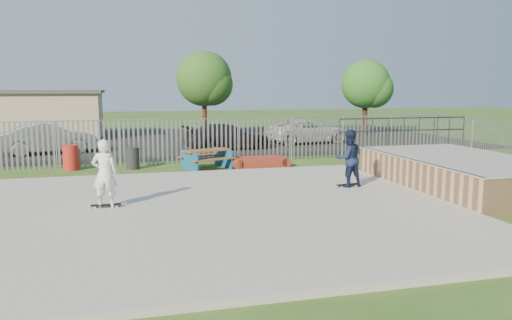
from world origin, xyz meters
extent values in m
plane|color=#2E4F1B|center=(0.00, 0.00, 0.00)|extent=(120.00, 120.00, 0.00)
cube|color=#9C9C97|center=(0.00, 0.00, 0.07)|extent=(15.00, 12.00, 0.15)
cube|color=tan|center=(9.50, 1.00, 0.53)|extent=(4.00, 7.00, 1.05)
cube|color=#9E9E99|center=(9.50, 1.00, 1.07)|extent=(4.05, 7.05, 0.04)
cylinder|color=#383A3F|center=(7.52, 1.00, 1.08)|extent=(0.06, 7.00, 0.06)
cube|color=brown|center=(1.90, 7.39, 0.78)|extent=(2.05, 1.33, 0.06)
cube|color=brown|center=(2.10, 6.78, 0.47)|extent=(1.91, 0.90, 0.05)
cube|color=brown|center=(1.69, 7.99, 0.47)|extent=(1.91, 0.90, 0.05)
cube|color=#14518B|center=(1.90, 7.39, 0.39)|extent=(2.09, 1.96, 0.79)
cube|color=maroon|center=(4.15, 7.24, 0.21)|extent=(2.18, 1.18, 0.42)
cylinder|color=#B1231B|center=(-3.59, 8.43, 0.52)|extent=(0.62, 0.62, 1.04)
cylinder|color=#242426|center=(-1.11, 8.08, 0.45)|extent=(0.54, 0.54, 0.90)
cube|color=black|center=(0.00, 19.00, 0.01)|extent=(40.00, 18.00, 0.02)
imported|color=silver|center=(-5.20, 14.10, 0.80)|extent=(4.98, 2.78, 1.55)
imported|color=black|center=(4.04, 13.56, 0.72)|extent=(5.04, 2.62, 1.40)
imported|color=silver|center=(9.41, 15.36, 0.74)|extent=(5.50, 3.17, 1.44)
cube|color=#BEB392|center=(-8.00, 23.00, 1.50)|extent=(10.00, 6.00, 3.00)
cube|color=#4C4742|center=(-8.00, 23.00, 3.10)|extent=(10.40, 6.40, 0.20)
cylinder|color=#46291C|center=(3.98, 21.42, 1.71)|extent=(0.33, 0.33, 3.41)
sphere|color=#2C581E|center=(3.98, 21.42, 3.99)|extent=(3.82, 3.82, 3.82)
cylinder|color=#3C2118|center=(15.35, 19.69, 1.55)|extent=(0.37, 0.37, 3.10)
sphere|color=#2A6322|center=(15.35, 19.69, 3.62)|extent=(3.47, 3.47, 3.47)
cube|color=black|center=(5.68, 1.69, 0.21)|extent=(0.82, 0.30, 0.02)
cube|color=black|center=(-1.94, 0.69, 0.21)|extent=(0.80, 0.22, 0.02)
imported|color=#141D3E|center=(5.68, 1.69, 1.08)|extent=(0.99, 0.81, 1.87)
imported|color=white|center=(-1.94, 0.69, 1.08)|extent=(0.75, 0.57, 1.87)
camera|label=1|loc=(-1.33, -13.18, 3.39)|focal=35.00mm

